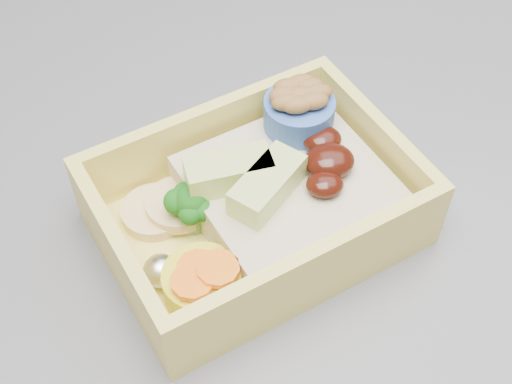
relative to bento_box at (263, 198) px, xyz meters
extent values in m
cube|color=#323237|center=(0.06, -0.09, -0.04)|extent=(1.24, 0.84, 0.04)
cube|color=#EFDC62|center=(0.00, 0.00, -0.02)|extent=(0.23, 0.20, 0.01)
cube|color=#EFDC62|center=(-0.03, 0.06, 0.01)|extent=(0.18, 0.08, 0.05)
cube|color=#EFDC62|center=(0.02, -0.06, 0.01)|extent=(0.18, 0.08, 0.05)
cube|color=#EFDC62|center=(0.08, 0.03, 0.01)|extent=(0.05, 0.12, 0.05)
cube|color=#EFDC62|center=(-0.09, -0.04, 0.01)|extent=(0.05, 0.12, 0.05)
cube|color=#C2AE88|center=(0.02, 0.00, 0.00)|extent=(0.15, 0.14, 0.03)
ellipsoid|color=black|center=(0.04, 0.01, 0.02)|extent=(0.04, 0.04, 0.02)
ellipsoid|color=black|center=(0.04, 0.03, 0.02)|extent=(0.03, 0.03, 0.01)
ellipsoid|color=black|center=(0.04, -0.01, 0.02)|extent=(0.03, 0.03, 0.01)
cube|color=#C4E075|center=(0.00, -0.01, 0.02)|extent=(0.05, 0.05, 0.02)
cube|color=#C4E075|center=(-0.02, 0.01, 0.02)|extent=(0.06, 0.03, 0.02)
cylinder|color=#60934F|center=(-0.04, 0.00, -0.01)|extent=(0.01, 0.01, 0.02)
sphere|color=#186216|center=(-0.04, 0.00, 0.01)|extent=(0.02, 0.02, 0.02)
sphere|color=#186216|center=(-0.04, 0.00, 0.01)|extent=(0.02, 0.02, 0.02)
sphere|color=#186216|center=(-0.05, 0.00, 0.01)|extent=(0.02, 0.02, 0.02)
sphere|color=#186216|center=(-0.04, -0.01, 0.01)|extent=(0.01, 0.01, 0.01)
sphere|color=#186216|center=(-0.05, -0.01, 0.01)|extent=(0.01, 0.01, 0.01)
sphere|color=#186216|center=(-0.05, 0.00, 0.01)|extent=(0.01, 0.01, 0.01)
cylinder|color=yellow|center=(-0.04, -0.05, -0.01)|extent=(0.05, 0.05, 0.02)
cylinder|color=orange|center=(-0.05, -0.05, 0.01)|extent=(0.03, 0.03, 0.00)
cylinder|color=orange|center=(-0.05, -0.06, 0.01)|extent=(0.03, 0.03, 0.00)
cylinder|color=orange|center=(-0.03, -0.06, 0.01)|extent=(0.03, 0.03, 0.00)
cylinder|color=tan|center=(-0.07, 0.01, -0.01)|extent=(0.04, 0.04, 0.01)
cylinder|color=tan|center=(-0.05, 0.01, -0.01)|extent=(0.04, 0.04, 0.01)
ellipsoid|color=silver|center=(-0.04, 0.03, -0.01)|extent=(0.02, 0.02, 0.02)
ellipsoid|color=silver|center=(-0.07, -0.04, -0.01)|extent=(0.02, 0.02, 0.02)
cylinder|color=#365EB8|center=(0.03, 0.05, 0.02)|extent=(0.05, 0.05, 0.02)
ellipsoid|color=brown|center=(0.03, 0.05, 0.04)|extent=(0.02, 0.02, 0.01)
ellipsoid|color=brown|center=(0.04, 0.06, 0.04)|extent=(0.02, 0.02, 0.01)
ellipsoid|color=brown|center=(0.02, 0.05, 0.04)|extent=(0.02, 0.02, 0.01)
ellipsoid|color=brown|center=(0.04, 0.04, 0.04)|extent=(0.02, 0.02, 0.01)
ellipsoid|color=brown|center=(0.03, 0.04, 0.04)|extent=(0.02, 0.02, 0.01)
ellipsoid|color=brown|center=(0.04, 0.05, 0.04)|extent=(0.02, 0.02, 0.01)
ellipsoid|color=brown|center=(0.03, 0.06, 0.04)|extent=(0.02, 0.02, 0.01)
ellipsoid|color=brown|center=(0.03, 0.06, 0.04)|extent=(0.02, 0.02, 0.01)
ellipsoid|color=brown|center=(0.02, 0.04, 0.04)|extent=(0.02, 0.02, 0.01)
camera|label=1|loc=(-0.04, -0.28, 0.35)|focal=50.00mm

